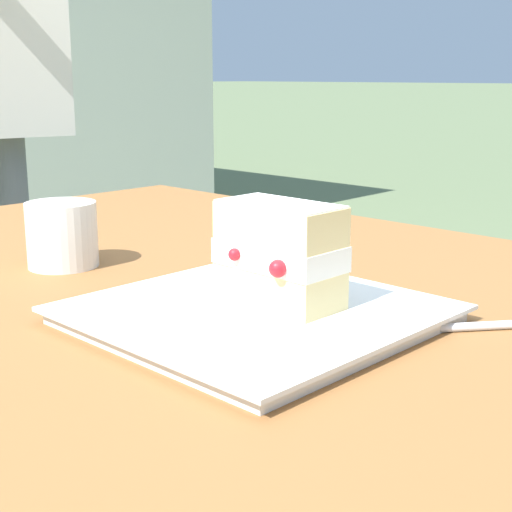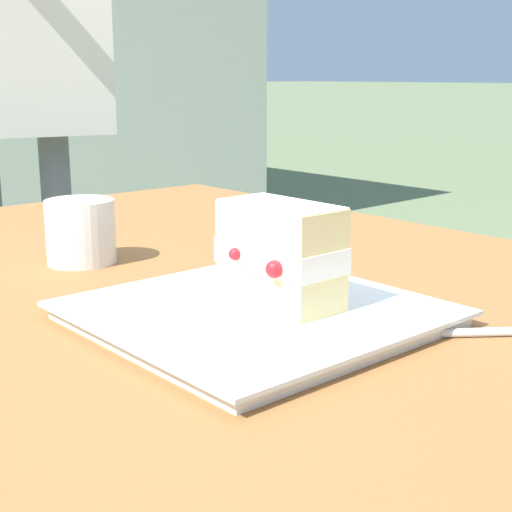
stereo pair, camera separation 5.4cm
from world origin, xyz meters
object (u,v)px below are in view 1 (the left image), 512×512
at_px(patio_table, 239,386).
at_px(dessert_plate, 256,314).
at_px(cake_slice, 277,254).
at_px(coffee_cup, 62,234).

xyz_separation_m(patio_table, dessert_plate, (-0.04, 0.02, 0.09)).
relative_size(dessert_plate, cake_slice, 2.48).
xyz_separation_m(cake_slice, coffee_cup, (0.32, 0.03, -0.02)).
distance_m(cake_slice, coffee_cup, 0.32).
relative_size(patio_table, cake_slice, 12.27).
bearing_deg(coffee_cup, dessert_plate, -178.27).
relative_size(patio_table, dessert_plate, 4.95).
height_order(cake_slice, coffee_cup, cake_slice).
bearing_deg(coffee_cup, cake_slice, -175.08).
bearing_deg(coffee_cup, patio_table, -173.39).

